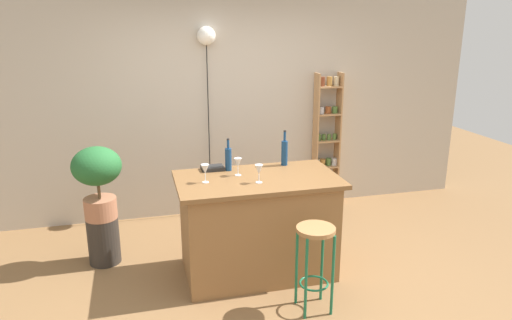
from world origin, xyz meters
name	(u,v)px	position (x,y,z in m)	size (l,w,h in m)	color
ground	(266,287)	(0.00, 0.00, 0.00)	(12.00, 12.00, 0.00)	brown
back_wall	(223,100)	(0.00, 1.95, 1.40)	(6.40, 0.10, 2.80)	#BCB2A3
kitchen_counter	(258,225)	(0.00, 0.30, 0.48)	(1.47, 0.83, 0.95)	olive
bar_stool	(315,250)	(0.29, -0.41, 0.54)	(0.31, 0.31, 0.73)	#196642
spice_shelf	(327,139)	(1.30, 1.79, 0.87)	(0.32, 0.18, 1.70)	tan
plant_stool	(104,240)	(-1.42, 0.86, 0.24)	(0.31, 0.31, 0.47)	#2D2823
potted_plant	(97,175)	(-1.42, 0.86, 0.91)	(0.46, 0.42, 0.71)	#A86B4C
bottle_spirits_clear	(228,158)	(-0.21, 0.58, 1.06)	(0.06, 0.06, 0.31)	navy
bottle_vinegar	(284,152)	(0.35, 0.61, 1.08)	(0.06, 0.06, 0.35)	navy
wine_glass_left	(238,163)	(-0.16, 0.41, 1.06)	(0.07, 0.07, 0.16)	silver
wine_glass_center	(259,170)	(-0.02, 0.16, 1.06)	(0.07, 0.07, 0.16)	silver
wine_glass_right	(205,170)	(-0.48, 0.28, 1.06)	(0.07, 0.07, 0.16)	silver
cookbook	(213,168)	(-0.36, 0.63, 0.96)	(0.21, 0.15, 0.04)	black
pendant_globe_light	(206,39)	(-0.20, 1.84, 2.12)	(0.21, 0.21, 2.26)	black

